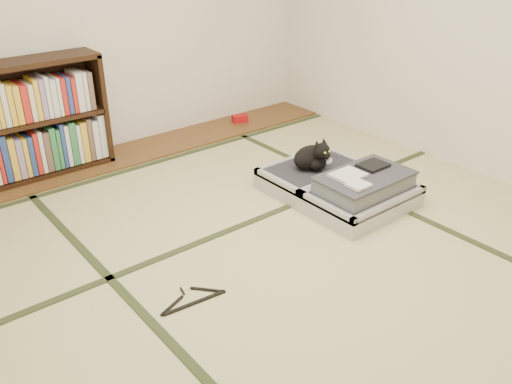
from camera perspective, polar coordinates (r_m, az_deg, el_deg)
floor at (r=3.44m, az=3.02°, el=-6.01°), size 4.50×4.50×0.00m
wood_strip at (r=4.93m, az=-12.61°, el=4.11°), size 4.00×0.50×0.02m
red_item at (r=5.52m, az=-1.71°, el=7.74°), size 0.17×0.13×0.07m
room_shell at (r=2.92m, az=3.75°, el=18.84°), size 4.50×4.50×4.50m
tatami_borders at (r=3.77m, az=-1.97°, el=-2.78°), size 4.00×4.50×0.01m
bookcase at (r=4.55m, az=-23.96°, el=6.42°), size 1.39×0.32×0.92m
suitcase at (r=4.03m, az=8.99°, el=0.60°), size 0.76×1.02×0.30m
cat at (r=4.14m, az=6.01°, el=3.69°), size 0.34×0.34×0.27m
cable_coil at (r=4.31m, az=7.37°, el=3.30°), size 0.11×0.11×0.03m
hanger at (r=3.03m, az=-6.73°, el=-11.20°), size 0.39×0.19×0.01m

